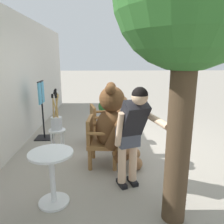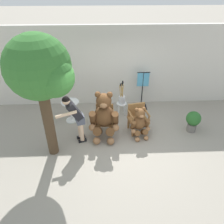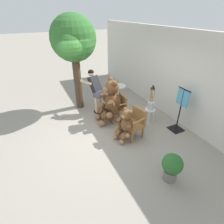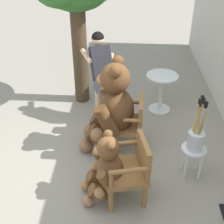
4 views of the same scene
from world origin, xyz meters
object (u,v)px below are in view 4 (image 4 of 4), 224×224
wooden_chair_left (129,122)px  wooden_chair_right (130,168)px  teddy_bear_large (112,107)px  white_stool (193,154)px  person_visitor (102,72)px  round_side_table (161,89)px  brush_bucket (196,137)px  teddy_bear_small (106,168)px

wooden_chair_left → wooden_chair_right: (1.01, -0.00, 0.00)m
teddy_bear_large → white_stool: bearing=62.1°
teddy_bear_large → person_visitor: 0.83m
person_visitor → white_stool: bearing=43.9°
round_side_table → wooden_chair_left: bearing=-28.5°
wooden_chair_right → brush_bucket: size_ratio=1.04×
wooden_chair_left → round_side_table: (-1.08, 0.59, -0.01)m
teddy_bear_large → round_side_table: bearing=141.7°
white_stool → brush_bucket: (-0.00, -0.00, 0.29)m
wooden_chair_left → brush_bucket: bearing=55.9°
person_visitor → white_stool: person_visitor is taller
teddy_bear_small → round_side_table: (-2.11, 0.88, -0.03)m
teddy_bear_small → round_side_table: 2.29m
person_visitor → brush_bucket: person_visitor is taller
round_side_table → teddy_bear_large: bearing=-38.3°
wooden_chair_right → brush_bucket: brush_bucket is taller
wooden_chair_left → person_visitor: 1.02m
teddy_bear_large → white_stool: size_ratio=3.17×
wooden_chair_left → round_side_table: size_ratio=1.19×
teddy_bear_small → person_visitor: 1.89m
wooden_chair_left → person_visitor: person_visitor is taller
white_stool → brush_bucket: 0.29m
white_stool → round_side_table: (-1.67, -0.28, 0.09)m
wooden_chair_right → white_stool: bearing=115.6°
wooden_chair_right → white_stool: 0.97m
wooden_chair_right → person_visitor: bearing=-165.7°
round_side_table → brush_bucket: bearing=9.6°
white_stool → wooden_chair_right: bearing=-64.4°
brush_bucket → wooden_chair_left: bearing=-124.1°
person_visitor → white_stool: size_ratio=3.30×
teddy_bear_large → person_visitor: size_ratio=0.96×
teddy_bear_large → wooden_chair_right: bearing=14.3°
teddy_bear_small → wooden_chair_right: bearing=94.5°
brush_bucket → round_side_table: bearing=-170.4°
wooden_chair_left → teddy_bear_large: (-0.01, -0.26, 0.25)m
teddy_bear_small → white_stool: 1.25m
wooden_chair_left → brush_bucket: (0.59, 0.87, 0.19)m
person_visitor → teddy_bear_small: bearing=5.3°
wooden_chair_left → person_visitor: bearing=-149.9°
teddy_bear_small → person_visitor: (-1.83, -0.17, 0.43)m
person_visitor → wooden_chair_left: bearing=30.1°
wooden_chair_right → person_visitor: (-1.80, -0.46, 0.44)m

